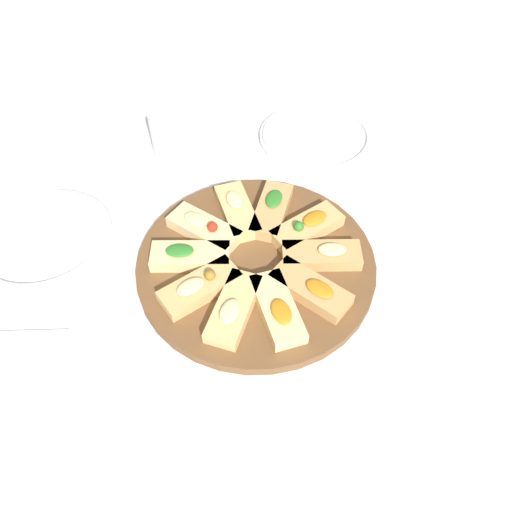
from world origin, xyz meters
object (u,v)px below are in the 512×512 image
(plate_left, at_px, (43,237))
(water_glass, at_px, (168,132))
(serving_board, at_px, (256,264))
(napkin_stack, at_px, (9,368))
(plate_right, at_px, (316,136))

(plate_left, relative_size, water_glass, 2.39)
(serving_board, xyz_separation_m, napkin_stack, (-0.34, -0.21, -0.01))
(serving_board, distance_m, napkin_stack, 0.39)
(serving_board, bearing_deg, plate_right, 74.14)
(plate_right, bearing_deg, water_glass, -167.60)
(water_glass, bearing_deg, serving_board, -55.69)
(plate_left, xyz_separation_m, napkin_stack, (0.03, -0.24, -0.00))
(water_glass, distance_m, napkin_stack, 0.51)
(serving_board, bearing_deg, napkin_stack, -148.08)
(water_glass, height_order, napkin_stack, water_glass)
(napkin_stack, bearing_deg, water_glass, 73.98)
(plate_right, relative_size, water_glass, 2.40)
(plate_right, bearing_deg, serving_board, -105.86)
(plate_left, relative_size, napkin_stack, 1.62)
(plate_left, relative_size, plate_right, 1.00)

